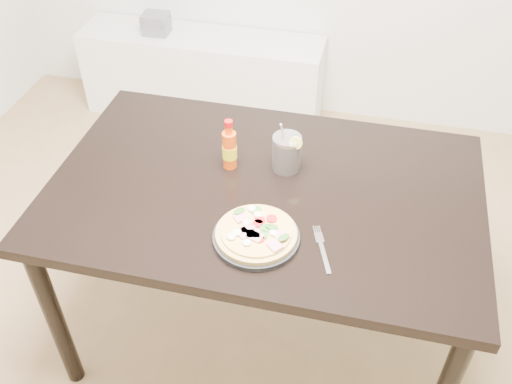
% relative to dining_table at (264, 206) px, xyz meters
% --- Properties ---
extents(room_shell, '(4.50, 4.50, 4.50)m').
position_rel_dining_table_xyz_m(room_shell, '(0.10, -0.60, 0.92)').
color(room_shell, white).
rests_on(room_shell, ground).
extents(dining_table, '(1.40, 0.90, 0.75)m').
position_rel_dining_table_xyz_m(dining_table, '(0.00, 0.00, 0.00)').
color(dining_table, black).
rests_on(dining_table, ground).
extents(plate, '(0.26, 0.26, 0.02)m').
position_rel_dining_table_xyz_m(plate, '(0.03, -0.24, 0.09)').
color(plate, black).
rests_on(plate, dining_table).
extents(pizza, '(0.24, 0.24, 0.03)m').
position_rel_dining_table_xyz_m(pizza, '(0.03, -0.24, 0.11)').
color(pizza, tan).
rests_on(pizza, plate).
extents(hot_sauce_bottle, '(0.05, 0.05, 0.18)m').
position_rel_dining_table_xyz_m(hot_sauce_bottle, '(-0.14, 0.08, 0.16)').
color(hot_sauce_bottle, '#EC4C0D').
rests_on(hot_sauce_bottle, dining_table).
extents(cola_cup, '(0.10, 0.10, 0.19)m').
position_rel_dining_table_xyz_m(cola_cup, '(0.05, 0.11, 0.14)').
color(cola_cup, black).
rests_on(cola_cup, dining_table).
extents(fork, '(0.08, 0.18, 0.00)m').
position_rel_dining_table_xyz_m(fork, '(0.22, -0.23, 0.09)').
color(fork, silver).
rests_on(fork, dining_table).
extents(media_console, '(1.40, 0.34, 0.50)m').
position_rel_dining_table_xyz_m(media_console, '(-0.70, 1.47, -0.42)').
color(media_console, white).
rests_on(media_console, ground).
extents(cd_stack, '(0.14, 0.12, 0.11)m').
position_rel_dining_table_xyz_m(cd_stack, '(-0.95, 1.45, -0.11)').
color(cd_stack, slate).
rests_on(cd_stack, media_console).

